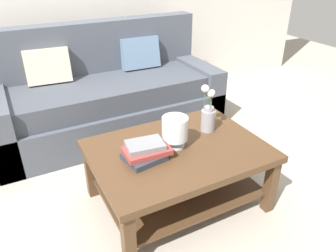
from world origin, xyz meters
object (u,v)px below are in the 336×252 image
Objects in this scene: couch at (107,97)px; flower_pitcher at (208,115)px; coffee_table at (178,164)px; book_stack_main at (145,151)px; glass_hurricane_vase at (175,129)px.

flower_pitcher is at bearing -72.39° from couch.
couch is 1.30m from flower_pitcher.
flower_pitcher reaches higher than coffee_table.
flower_pitcher is (0.57, 0.13, 0.08)m from book_stack_main.
flower_pitcher is (0.39, -1.22, 0.24)m from couch.
glass_hurricane_vase reaches higher than coffee_table.
couch reaches higher than book_stack_main.
flower_pitcher is at bearing 20.24° from coffee_table.
book_stack_main is 1.41× the size of glass_hurricane_vase.
book_stack_main is 0.59m from flower_pitcher.
flower_pitcher reaches higher than glass_hurricane_vase.
coffee_table is at bearing -87.01° from couch.
book_stack_main is at bearing -97.70° from couch.
couch is 7.10× the size of book_stack_main.
couch is at bearing 82.30° from book_stack_main.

